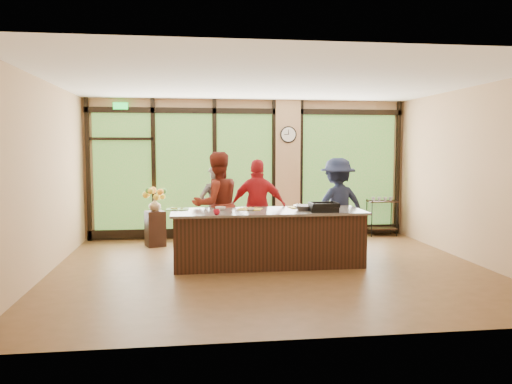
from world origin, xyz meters
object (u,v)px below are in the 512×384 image
object	(u,v)px
cook_left	(216,210)
bar_cart	(382,212)
cook_right	(337,205)
roasting_pan	(324,209)
flower_stand	(155,229)
island_base	(268,239)

from	to	relation	value
cook_left	bar_cart	size ratio (longest dim) A/B	1.92
cook_right	cook_left	bearing A→B (deg)	-10.89
roasting_pan	cook_left	bearing A→B (deg)	155.09
cook_left	cook_right	world-z (taller)	cook_right
cook_left	bar_cart	world-z (taller)	cook_left
cook_left	flower_stand	world-z (taller)	cook_left
cook_left	roasting_pan	bearing A→B (deg)	127.90
roasting_pan	flower_stand	xyz separation A→B (m)	(-2.87, 2.15, -0.61)
island_base	cook_right	size ratio (longest dim) A/B	1.75
island_base	flower_stand	xyz separation A→B (m)	(-1.99, 1.87, -0.09)
bar_cart	island_base	bearing A→B (deg)	-136.18
cook_right	bar_cart	distance (m)	2.24
cook_left	flower_stand	bearing A→B (deg)	-63.41
flower_stand	roasting_pan	bearing A→B (deg)	-56.35
bar_cart	cook_right	bearing A→B (deg)	-128.93
roasting_pan	flower_stand	size ratio (longest dim) A/B	0.63
roasting_pan	flower_stand	distance (m)	3.63
island_base	bar_cart	world-z (taller)	island_base
roasting_pan	flower_stand	world-z (taller)	roasting_pan
island_base	roasting_pan	size ratio (longest dim) A/B	6.92
cook_right	flower_stand	xyz separation A→B (m)	(-3.44, 1.04, -0.53)
cook_left	cook_right	size ratio (longest dim) A/B	0.94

